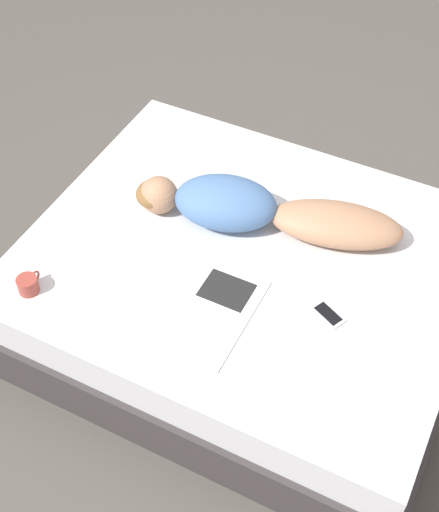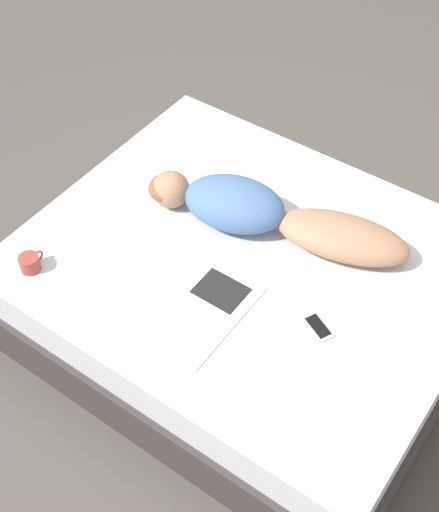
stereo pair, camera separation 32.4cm
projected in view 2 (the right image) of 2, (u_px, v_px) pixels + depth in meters
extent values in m
plane|color=#4C4742|center=(247.00, 320.00, 3.67)|extent=(12.00, 12.00, 0.00)
cube|color=#383333|center=(248.00, 303.00, 3.57)|extent=(1.74, 2.09, 0.28)
cube|color=silver|center=(249.00, 271.00, 3.39)|extent=(1.68, 2.03, 0.21)
ellipsoid|color=#A37556|center=(342.00, 237.00, 3.28)|extent=(0.42, 0.68, 0.16)
ellipsoid|color=#476B9E|center=(235.00, 204.00, 3.39)|extent=(0.44, 0.56, 0.22)
ellipsoid|color=brown|center=(167.00, 188.00, 3.48)|extent=(0.23, 0.22, 0.10)
sphere|color=#A37556|center=(171.00, 189.00, 3.48)|extent=(0.19, 0.19, 0.19)
cube|color=white|center=(184.00, 331.00, 3.02)|extent=(0.27, 0.32, 0.01)
cube|color=white|center=(221.00, 291.00, 3.17)|extent=(0.27, 0.32, 0.01)
cube|color=black|center=(221.00, 291.00, 3.16)|extent=(0.18, 0.22, 0.00)
cylinder|color=#993D33|center=(30.00, 263.00, 3.23)|extent=(0.09, 0.09, 0.08)
cylinder|color=black|center=(28.00, 258.00, 3.21)|extent=(0.08, 0.08, 0.00)
torus|color=#993D33|center=(38.00, 256.00, 3.26)|extent=(0.06, 0.01, 0.06)
cube|color=silver|center=(318.00, 327.00, 3.03)|extent=(0.13, 0.17, 0.01)
cube|color=black|center=(318.00, 326.00, 3.03)|extent=(0.11, 0.14, 0.00)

